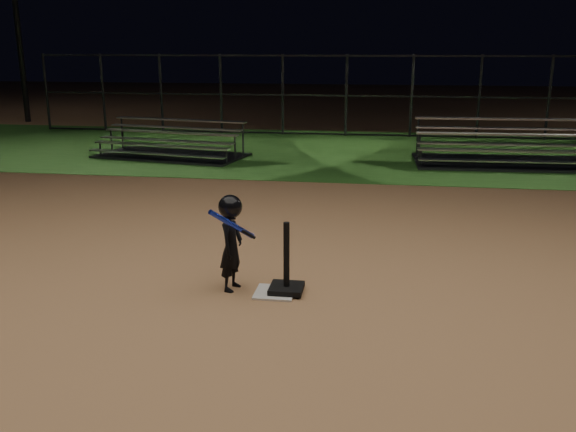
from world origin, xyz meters
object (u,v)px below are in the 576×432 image
Objects in this scene: bleacher_left at (171,150)px; bleacher_right at (506,156)px; home_plate at (275,293)px; batting_tee at (286,278)px; child_batter at (231,240)px.

bleacher_left is 8.25m from bleacher_right.
batting_tee is at bearing 20.93° from home_plate.
child_batter is at bearing -56.10° from bleacher_left.
home_plate is 0.11× the size of bleacher_left.
child_batter is at bearing 178.88° from batting_tee.
batting_tee is 9.44m from bleacher_left.
bleacher_right is at bearing -17.41° from child_batter.
home_plate is at bearing -86.08° from child_batter.
bleacher_right reaches higher than batting_tee.
home_plate is 0.40× the size of child_batter.
bleacher_right is (4.60, 8.60, -0.39)m from child_batter.
batting_tee is at bearing -80.41° from child_batter.
bleacher_right is (8.25, 0.20, 0.03)m from bleacher_left.
bleacher_left reaches higher than home_plate.
bleacher_right is (4.08, 8.67, 0.20)m from home_plate.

